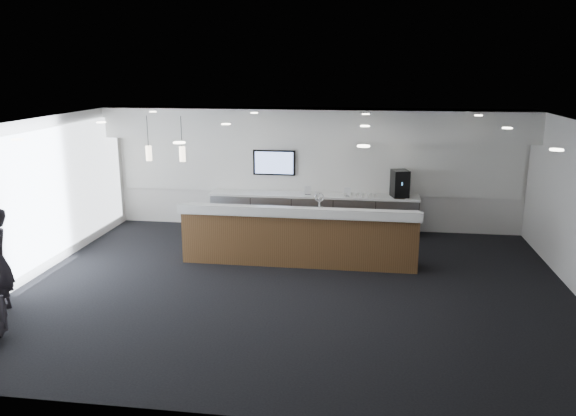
# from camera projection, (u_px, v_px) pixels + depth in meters

# --- Properties ---
(ground) EXTENTS (10.00, 10.00, 0.00)m
(ground) POSITION_uv_depth(u_px,v_px,m) (294.00, 287.00, 10.32)
(ground) COLOR black
(ground) RESTS_ON ground
(ceiling) EXTENTS (10.00, 8.00, 0.02)m
(ceiling) POSITION_uv_depth(u_px,v_px,m) (294.00, 123.00, 9.59)
(ceiling) COLOR black
(ceiling) RESTS_ON back_wall
(back_wall) EXTENTS (10.00, 0.02, 3.00)m
(back_wall) POSITION_uv_depth(u_px,v_px,m) (315.00, 169.00, 13.80)
(back_wall) COLOR silver
(back_wall) RESTS_ON ground
(left_wall) EXTENTS (0.02, 8.00, 3.00)m
(left_wall) POSITION_uv_depth(u_px,v_px,m) (33.00, 199.00, 10.63)
(left_wall) COLOR silver
(left_wall) RESTS_ON ground
(soffit_bulkhead) EXTENTS (10.00, 0.90, 0.70)m
(soffit_bulkhead) POSITION_uv_depth(u_px,v_px,m) (314.00, 124.00, 13.08)
(soffit_bulkhead) COLOR white
(soffit_bulkhead) RESTS_ON back_wall
(alcove_panel) EXTENTS (9.80, 0.06, 1.40)m
(alcove_panel) POSITION_uv_depth(u_px,v_px,m) (315.00, 165.00, 13.74)
(alcove_panel) COLOR white
(alcove_panel) RESTS_ON back_wall
(window_blinds_wall) EXTENTS (0.04, 7.36, 2.55)m
(window_blinds_wall) POSITION_uv_depth(u_px,v_px,m) (35.00, 199.00, 10.62)
(window_blinds_wall) COLOR silver
(window_blinds_wall) RESTS_ON left_wall
(back_credenza) EXTENTS (5.06, 0.66, 0.95)m
(back_credenza) POSITION_uv_depth(u_px,v_px,m) (313.00, 213.00, 13.70)
(back_credenza) COLOR #9EA2A7
(back_credenza) RESTS_ON ground
(wall_tv) EXTENTS (1.05, 0.08, 0.62)m
(wall_tv) POSITION_uv_depth(u_px,v_px,m) (274.00, 163.00, 13.81)
(wall_tv) COLOR black
(wall_tv) RESTS_ON back_wall
(pendant_left) EXTENTS (0.12, 0.12, 0.30)m
(pendant_left) POSITION_uv_depth(u_px,v_px,m) (177.00, 157.00, 10.87)
(pendant_left) COLOR #FFE9C6
(pendant_left) RESTS_ON ceiling
(pendant_right) EXTENTS (0.12, 0.12, 0.30)m
(pendant_right) POSITION_uv_depth(u_px,v_px,m) (142.00, 156.00, 10.96)
(pendant_right) COLOR #FFE9C6
(pendant_right) RESTS_ON ceiling
(ceiling_can_lights) EXTENTS (7.00, 5.00, 0.02)m
(ceiling_can_lights) POSITION_uv_depth(u_px,v_px,m) (294.00, 125.00, 9.60)
(ceiling_can_lights) COLOR white
(ceiling_can_lights) RESTS_ON ceiling
(service_counter) EXTENTS (4.84, 0.83, 1.49)m
(service_counter) POSITION_uv_depth(u_px,v_px,m) (299.00, 236.00, 11.46)
(service_counter) COLOR #53351B
(service_counter) RESTS_ON ground
(coffee_machine) EXTENTS (0.46, 0.53, 0.64)m
(coffee_machine) POSITION_uv_depth(u_px,v_px,m) (400.00, 184.00, 13.22)
(coffee_machine) COLOR black
(coffee_machine) RESTS_ON back_credenza
(info_sign_left) EXTENTS (0.16, 0.04, 0.21)m
(info_sign_left) POSITION_uv_depth(u_px,v_px,m) (308.00, 190.00, 13.49)
(info_sign_left) COLOR silver
(info_sign_left) RESTS_ON back_credenza
(info_sign_right) EXTENTS (0.16, 0.04, 0.21)m
(info_sign_right) POSITION_uv_depth(u_px,v_px,m) (348.00, 192.00, 13.34)
(info_sign_right) COLOR silver
(info_sign_right) RESTS_ON back_credenza
(cup_0) EXTENTS (0.09, 0.09, 0.09)m
(cup_0) POSITION_uv_depth(u_px,v_px,m) (374.00, 195.00, 13.26)
(cup_0) COLOR white
(cup_0) RESTS_ON back_credenza
(cup_1) EXTENTS (0.13, 0.13, 0.09)m
(cup_1) POSITION_uv_depth(u_px,v_px,m) (368.00, 195.00, 13.28)
(cup_1) COLOR white
(cup_1) RESTS_ON back_credenza
(cup_2) EXTENTS (0.11, 0.11, 0.09)m
(cup_2) POSITION_uv_depth(u_px,v_px,m) (362.00, 195.00, 13.30)
(cup_2) COLOR white
(cup_2) RESTS_ON back_credenza
(cup_3) EXTENTS (0.12, 0.12, 0.09)m
(cup_3) POSITION_uv_depth(u_px,v_px,m) (356.00, 195.00, 13.32)
(cup_3) COLOR white
(cup_3) RESTS_ON back_credenza
(cup_4) EXTENTS (0.13, 0.13, 0.09)m
(cup_4) POSITION_uv_depth(u_px,v_px,m) (350.00, 194.00, 13.34)
(cup_4) COLOR white
(cup_4) RESTS_ON back_credenza
(cup_5) EXTENTS (0.10, 0.10, 0.09)m
(cup_5) POSITION_uv_depth(u_px,v_px,m) (345.00, 194.00, 13.36)
(cup_5) COLOR white
(cup_5) RESTS_ON back_credenza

